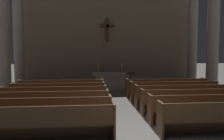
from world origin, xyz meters
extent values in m
plane|color=#66635E|center=(0.00, 0.00, 0.00)|extent=(80.00, 80.00, 0.00)
cube|color=brown|center=(-2.58, 0.00, 0.42)|extent=(3.86, 0.40, 0.05)
cube|color=brown|center=(-2.58, -0.23, 0.70)|extent=(3.86, 0.05, 0.50)
cube|color=brown|center=(-2.58, 0.18, 0.20)|extent=(3.86, 0.04, 0.40)
cube|color=brown|center=(-0.62, -0.02, 0.47)|extent=(0.06, 0.50, 0.95)
cube|color=brown|center=(-2.58, 1.08, 0.42)|extent=(3.86, 0.40, 0.05)
cube|color=brown|center=(-2.58, 0.85, 0.70)|extent=(3.86, 0.05, 0.50)
cube|color=brown|center=(-2.58, 1.26, 0.20)|extent=(3.86, 0.04, 0.40)
cube|color=brown|center=(-0.62, 1.06, 0.47)|extent=(0.06, 0.50, 0.95)
cube|color=brown|center=(-2.58, 2.16, 0.42)|extent=(3.86, 0.40, 0.05)
cube|color=brown|center=(-2.58, 1.93, 0.70)|extent=(3.86, 0.05, 0.50)
cube|color=brown|center=(-2.58, 2.34, 0.20)|extent=(3.86, 0.04, 0.40)
cube|color=brown|center=(-0.62, 2.14, 0.47)|extent=(0.06, 0.50, 0.95)
cube|color=brown|center=(-2.58, 3.23, 0.42)|extent=(3.86, 0.40, 0.05)
cube|color=brown|center=(-2.58, 3.01, 0.70)|extent=(3.86, 0.05, 0.50)
cube|color=brown|center=(-2.58, 3.41, 0.20)|extent=(3.86, 0.04, 0.40)
cube|color=brown|center=(-0.62, 3.21, 0.47)|extent=(0.06, 0.50, 0.95)
cube|color=brown|center=(-4.54, 3.21, 0.47)|extent=(0.06, 0.50, 0.95)
cube|color=brown|center=(-2.58, 4.31, 0.42)|extent=(3.86, 0.40, 0.05)
cube|color=brown|center=(-2.58, 4.09, 0.70)|extent=(3.86, 0.05, 0.50)
cube|color=brown|center=(-2.58, 4.49, 0.20)|extent=(3.86, 0.04, 0.40)
cube|color=brown|center=(-0.62, 4.29, 0.47)|extent=(0.06, 0.50, 0.95)
cube|color=brown|center=(-4.54, 4.29, 0.47)|extent=(0.06, 0.50, 0.95)
cube|color=brown|center=(-2.58, 5.39, 0.42)|extent=(3.86, 0.40, 0.05)
cube|color=brown|center=(-2.58, 5.16, 0.70)|extent=(3.86, 0.05, 0.50)
cube|color=brown|center=(-2.58, 5.57, 0.20)|extent=(3.86, 0.04, 0.40)
cube|color=brown|center=(-0.62, 5.37, 0.47)|extent=(0.06, 0.50, 0.95)
cube|color=brown|center=(-4.54, 5.37, 0.47)|extent=(0.06, 0.50, 0.95)
cube|color=brown|center=(0.62, -0.02, 0.47)|extent=(0.06, 0.50, 0.95)
cube|color=brown|center=(2.58, 1.08, 0.42)|extent=(3.86, 0.40, 0.05)
cube|color=brown|center=(2.58, 0.85, 0.70)|extent=(3.86, 0.05, 0.50)
cube|color=brown|center=(2.58, 1.26, 0.20)|extent=(3.86, 0.04, 0.40)
cube|color=brown|center=(0.62, 1.06, 0.47)|extent=(0.06, 0.50, 0.95)
cube|color=brown|center=(2.58, 2.16, 0.42)|extent=(3.86, 0.40, 0.05)
cube|color=brown|center=(2.58, 1.93, 0.70)|extent=(3.86, 0.05, 0.50)
cube|color=brown|center=(2.58, 2.34, 0.20)|extent=(3.86, 0.04, 0.40)
cube|color=brown|center=(0.62, 2.14, 0.47)|extent=(0.06, 0.50, 0.95)
cube|color=brown|center=(2.58, 3.23, 0.42)|extent=(3.86, 0.40, 0.05)
cube|color=brown|center=(2.58, 3.01, 0.70)|extent=(3.86, 0.05, 0.50)
cube|color=brown|center=(2.58, 3.41, 0.20)|extent=(3.86, 0.04, 0.40)
cube|color=brown|center=(0.62, 3.21, 0.47)|extent=(0.06, 0.50, 0.95)
cube|color=brown|center=(2.58, 4.31, 0.42)|extent=(3.86, 0.40, 0.05)
cube|color=brown|center=(2.58, 4.09, 0.70)|extent=(3.86, 0.05, 0.50)
cube|color=brown|center=(2.58, 4.49, 0.20)|extent=(3.86, 0.04, 0.40)
cube|color=brown|center=(0.62, 4.29, 0.47)|extent=(0.06, 0.50, 0.95)
cube|color=brown|center=(4.54, 4.29, 0.47)|extent=(0.06, 0.50, 0.95)
cube|color=brown|center=(2.58, 5.39, 0.42)|extent=(3.86, 0.40, 0.05)
cube|color=brown|center=(2.58, 5.16, 0.70)|extent=(3.86, 0.05, 0.50)
cube|color=brown|center=(2.58, 5.57, 0.20)|extent=(3.86, 0.04, 0.40)
cube|color=brown|center=(0.62, 5.37, 0.47)|extent=(0.06, 0.50, 0.95)
cube|color=brown|center=(4.54, 5.37, 0.47)|extent=(0.06, 0.50, 0.95)
cube|color=#ADA89E|center=(-5.57, 6.46, 0.10)|extent=(0.89, 0.89, 0.20)
cylinder|color=#ADA89E|center=(-5.57, 6.46, 3.14)|extent=(0.64, 0.64, 6.29)
cube|color=#ADA89E|center=(5.57, 6.46, 0.10)|extent=(0.89, 0.89, 0.20)
cylinder|color=#ADA89E|center=(5.57, 6.46, 3.14)|extent=(0.64, 0.64, 6.29)
cube|color=#ADA89E|center=(-5.57, 9.05, 0.10)|extent=(0.89, 0.89, 0.20)
cylinder|color=#ADA89E|center=(-5.57, 9.05, 3.14)|extent=(0.64, 0.64, 6.29)
cube|color=#ADA89E|center=(5.57, 9.05, 0.10)|extent=(0.89, 0.89, 0.20)
cylinder|color=#ADA89E|center=(5.57, 9.05, 3.14)|extent=(0.64, 0.64, 6.29)
cube|color=#A8A399|center=(0.00, 8.01, 0.44)|extent=(1.76, 0.72, 0.88)
cube|color=#A8A399|center=(0.00, 8.01, 0.94)|extent=(2.20, 0.90, 0.12)
cube|color=silver|center=(0.00, 8.01, 1.00)|extent=(2.09, 0.86, 0.01)
cylinder|color=#B79338|center=(-0.70, 8.01, 1.02)|extent=(0.16, 0.16, 0.02)
cylinder|color=#B79338|center=(-0.70, 8.01, 1.18)|extent=(0.07, 0.07, 0.33)
cylinder|color=silver|center=(-0.70, 8.01, 1.48)|extent=(0.04, 0.04, 0.27)
cylinder|color=#B79338|center=(0.70, 8.01, 1.02)|extent=(0.16, 0.16, 0.02)
cylinder|color=#B79338|center=(0.70, 8.01, 1.18)|extent=(0.07, 0.07, 0.33)
cylinder|color=silver|center=(0.70, 8.01, 1.48)|extent=(0.04, 0.04, 0.27)
cube|color=gray|center=(0.00, 10.34, 3.45)|extent=(12.16, 0.25, 6.90)
cube|color=brown|center=(0.00, 10.12, 3.80)|extent=(0.19, 0.19, 1.59)
cube|color=brown|center=(0.00, 10.12, 4.03)|extent=(1.02, 0.19, 0.19)
cylinder|color=brown|center=(1.05, 6.81, 0.02)|extent=(0.36, 0.36, 0.04)
cylinder|color=brown|center=(1.05, 6.81, 0.53)|extent=(0.10, 0.10, 1.05)
cube|color=brown|center=(1.05, 6.81, 1.08)|extent=(0.44, 0.31, 0.15)
camera|label=1|loc=(-1.23, -5.88, 2.25)|focal=37.32mm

